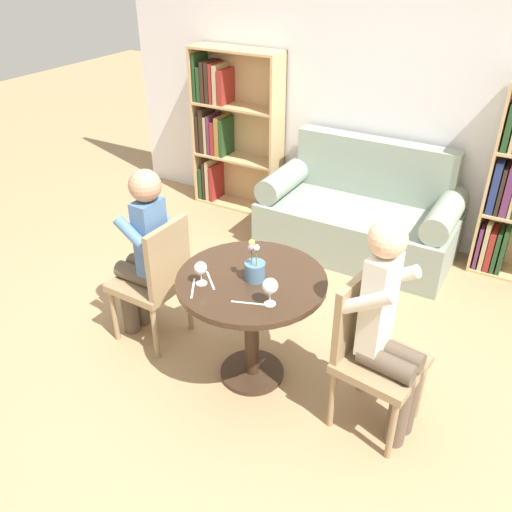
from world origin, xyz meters
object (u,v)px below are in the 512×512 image
(bookshelf_left, at_px, (228,128))
(person_right, at_px, (389,331))
(person_left, at_px, (144,252))
(chair_right, at_px, (370,348))
(couch, at_px, (359,217))
(wine_glass_left, at_px, (201,269))
(wine_glass_right, at_px, (270,287))
(chair_left, at_px, (157,277))
(flower_vase, at_px, (255,269))

(bookshelf_left, xyz_separation_m, person_right, (2.29, -2.08, -0.12))
(person_left, bearing_deg, chair_right, 92.31)
(couch, xyz_separation_m, wine_glass_left, (-0.22, -2.01, 0.51))
(couch, height_order, person_left, person_left)
(person_left, bearing_deg, wine_glass_right, 81.78)
(chair_right, height_order, wine_glass_left, chair_right)
(chair_left, relative_size, wine_glass_left, 6.51)
(person_left, xyz_separation_m, flower_vase, (0.83, -0.02, 0.15))
(bookshelf_left, height_order, person_left, bookshelf_left)
(wine_glass_right, bearing_deg, bookshelf_left, 126.80)
(couch, relative_size, wine_glass_right, 10.27)
(couch, bearing_deg, chair_right, -68.23)
(person_right, bearing_deg, bookshelf_left, 55.34)
(wine_glass_left, xyz_separation_m, wine_glass_right, (0.42, 0.02, 0.01))
(bookshelf_left, bearing_deg, wine_glass_left, -60.93)
(couch, xyz_separation_m, chair_right, (0.72, -1.80, 0.18))
(bookshelf_left, distance_m, person_right, 3.10)
(chair_right, bearing_deg, person_left, 98.22)
(chair_right, xyz_separation_m, wine_glass_left, (-0.93, -0.21, 0.33))
(chair_right, distance_m, person_left, 1.53)
(wine_glass_left, bearing_deg, bookshelf_left, 119.07)
(chair_left, relative_size, flower_vase, 3.46)
(couch, relative_size, chair_right, 1.79)
(chair_left, bearing_deg, wine_glass_right, 81.11)
(chair_left, distance_m, chair_right, 1.43)
(wine_glass_left, xyz_separation_m, flower_vase, (0.24, 0.18, -0.03))
(person_right, relative_size, wine_glass_right, 8.09)
(person_right, bearing_deg, couch, 31.62)
(couch, bearing_deg, flower_vase, -89.31)
(person_right, relative_size, flower_vase, 4.88)
(bookshelf_left, distance_m, wine_glass_left, 2.60)
(chair_right, height_order, person_right, person_right)
(wine_glass_right, bearing_deg, chair_right, 20.74)
(bookshelf_left, distance_m, chair_left, 2.24)
(couch, relative_size, wine_glass_left, 11.67)
(wine_glass_left, height_order, wine_glass_right, wine_glass_right)
(chair_right, xyz_separation_m, person_right, (0.09, -0.02, 0.17))
(chair_right, bearing_deg, wine_glass_left, 110.51)
(bookshelf_left, height_order, chair_left, bookshelf_left)
(person_right, distance_m, wine_glass_right, 0.64)
(bookshelf_left, xyz_separation_m, wine_glass_left, (1.27, -2.28, 0.04))
(flower_vase, bearing_deg, chair_left, 179.16)
(bookshelf_left, xyz_separation_m, chair_left, (0.76, -2.08, -0.28))
(wine_glass_left, bearing_deg, flower_vase, 37.60)
(chair_left, xyz_separation_m, person_right, (1.52, -0.00, 0.17))
(person_right, xyz_separation_m, wine_glass_right, (-0.60, -0.17, 0.17))
(couch, height_order, wine_glass_right, couch)
(couch, xyz_separation_m, flower_vase, (0.02, -1.83, 0.48))
(chair_right, relative_size, flower_vase, 3.46)
(couch, relative_size, person_right, 1.27)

